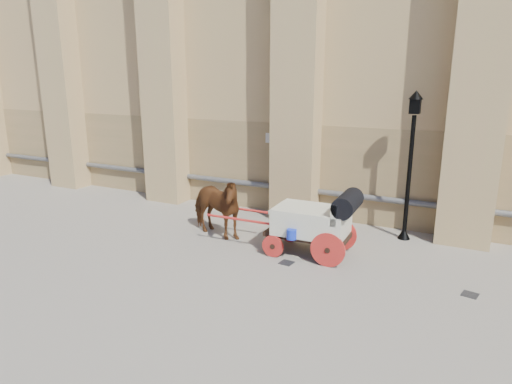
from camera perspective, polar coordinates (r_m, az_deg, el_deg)
The scene contains 6 objects.
ground at distance 11.44m, azimuth 2.76°, elevation -8.94°, with size 90.00×90.00×0.00m, color slate.
horse at distance 13.03m, azimuth -5.23°, elevation -1.78°, with size 0.97×2.13×1.80m, color brown.
carriage at distance 11.72m, azimuth 7.57°, elevation -3.50°, with size 4.04×1.45×1.76m.
street_lamp at distance 13.15m, azimuth 18.72°, elevation 3.54°, with size 0.39×0.39×4.14m.
drain_grate_near at distance 11.49m, azimuth 3.84°, elevation -8.81°, with size 0.32×0.32×0.01m, color black.
drain_grate_far at distance 10.94m, azimuth 25.18°, elevation -11.53°, with size 0.32×0.32×0.01m, color black.
Camera 1 is at (4.15, -9.62, 4.59)m, focal length 32.00 mm.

